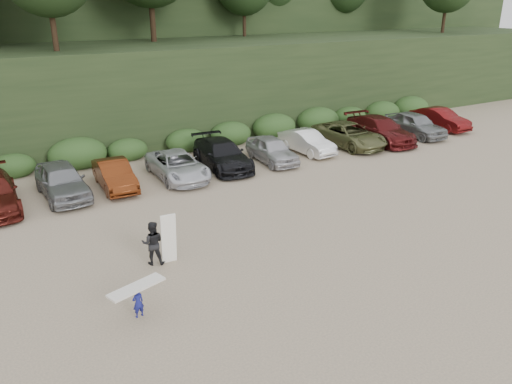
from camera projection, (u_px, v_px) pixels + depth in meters
ground at (306, 246)px, 18.97m from camera, size 120.00×120.00×0.00m
parked_cars at (206, 158)px, 26.95m from camera, size 39.45×5.87×1.62m
child_surfer at (137, 296)px, 14.51m from camera, size 1.80×0.97×1.04m
adult_surfer at (154, 243)px, 17.46m from camera, size 1.26×0.88×1.90m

